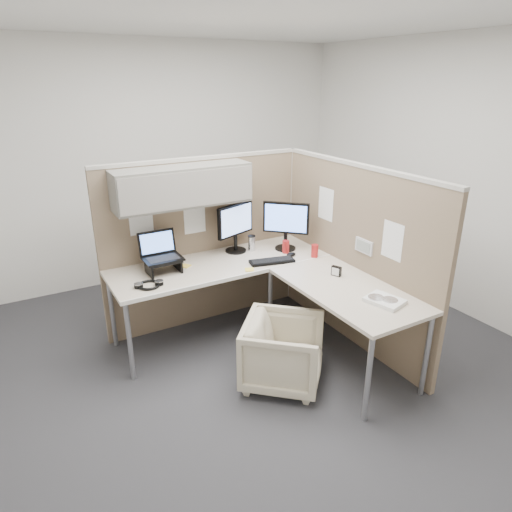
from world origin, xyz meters
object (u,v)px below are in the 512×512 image
desk (266,278)px  keyboard (272,261)px  office_chair (283,349)px  monitor_left (235,224)px

desk → keyboard: size_ratio=4.94×
office_chair → monitor_left: size_ratio=1.30×
desk → keyboard: bearing=46.0°
desk → office_chair: (-0.14, -0.51, -0.38)m
monitor_left → desk: bearing=-111.5°
monitor_left → office_chair: bearing=-117.8°
desk → office_chair: bearing=-105.4°
monitor_left → keyboard: bearing=-89.4°
desk → monitor_left: 0.67m
office_chair → keyboard: (0.31, 0.69, 0.44)m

